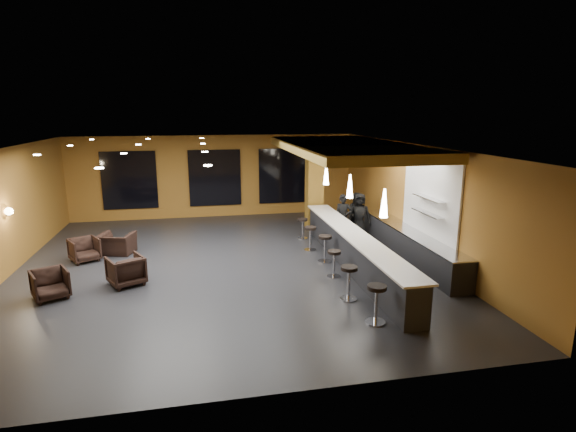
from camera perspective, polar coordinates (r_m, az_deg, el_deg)
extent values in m
cube|color=#232326|center=(13.68, -7.87, -6.37)|extent=(12.00, 13.00, 0.10)
cube|color=black|center=(12.93, -8.38, 8.84)|extent=(12.00, 13.00, 0.10)
cube|color=#915E20|center=(19.63, -9.27, 5.00)|extent=(12.00, 0.10, 3.50)
cube|color=#915E20|center=(6.94, -4.81, -10.29)|extent=(12.00, 0.10, 3.50)
cube|color=#915E20|center=(14.79, 15.98, 1.97)|extent=(0.10, 13.00, 3.50)
cube|color=olive|center=(14.69, 7.37, 8.64)|extent=(3.60, 8.00, 0.28)
cube|color=black|center=(19.72, -19.49, 4.30)|extent=(2.20, 0.06, 2.40)
cube|color=black|center=(19.53, -9.26, 4.81)|extent=(2.20, 0.06, 2.40)
cube|color=black|center=(19.87, -0.55, 5.12)|extent=(2.20, 0.06, 2.40)
cube|color=white|center=(13.84, 17.58, 2.16)|extent=(0.06, 3.20, 2.40)
cube|color=black|center=(13.27, 8.32, -4.50)|extent=(0.60, 8.00, 1.00)
cube|color=silver|center=(13.12, 8.39, -2.32)|extent=(0.78, 8.10, 0.05)
cube|color=black|center=(14.49, 15.13, -3.59)|extent=(0.70, 6.00, 0.86)
cube|color=silver|center=(14.37, 15.24, -1.85)|extent=(0.72, 6.00, 0.03)
cube|color=silver|center=(13.68, 17.35, 0.34)|extent=(0.30, 1.50, 0.03)
cube|color=silver|center=(13.59, 17.48, 2.19)|extent=(0.30, 1.50, 0.03)
cube|color=brown|center=(17.26, 3.35, 4.02)|extent=(0.60, 0.60, 3.50)
sphere|color=#FFE5B2|center=(14.60, -31.94, 0.51)|extent=(0.22, 0.22, 0.22)
cone|color=white|center=(11.00, 12.11, 1.61)|extent=(0.20, 0.20, 0.70)
cone|color=white|center=(13.29, 7.86, 3.76)|extent=(0.20, 0.20, 0.70)
cone|color=white|center=(15.65, 4.87, 5.26)|extent=(0.20, 0.20, 0.70)
imported|color=black|center=(15.95, 7.00, -0.21)|extent=(0.71, 0.60, 1.66)
imported|color=black|center=(16.84, 8.76, 0.30)|extent=(0.92, 0.82, 1.57)
imported|color=black|center=(16.28, 9.03, 0.00)|extent=(0.91, 0.69, 1.65)
imported|color=black|center=(12.56, -27.96, -7.65)|extent=(1.07, 1.08, 0.73)
imported|color=black|center=(12.70, -19.88, -6.50)|extent=(1.14, 1.15, 0.79)
imported|color=black|center=(15.10, -24.43, -3.92)|extent=(1.07, 1.08, 0.73)
imported|color=black|center=(15.49, -20.92, -3.30)|extent=(1.24, 1.15, 0.67)
cylinder|color=silver|center=(10.24, 11.03, -13.08)|extent=(0.44, 0.44, 0.03)
cylinder|color=silver|center=(10.07, 11.13, -11.09)|extent=(0.08, 0.08, 0.77)
cylinder|color=black|center=(9.91, 11.24, -8.88)|extent=(0.42, 0.42, 0.09)
cylinder|color=silver|center=(11.28, 7.65, -10.37)|extent=(0.43, 0.43, 0.03)
cylinder|color=silver|center=(11.14, 7.71, -8.56)|extent=(0.08, 0.08, 0.75)
cylinder|color=black|center=(10.99, 7.78, -6.58)|extent=(0.41, 0.41, 0.09)
cylinder|color=silver|center=(12.67, 5.82, -7.63)|extent=(0.39, 0.39, 0.03)
cylinder|color=silver|center=(12.55, 5.85, -6.17)|extent=(0.07, 0.07, 0.68)
cylinder|color=black|center=(12.43, 5.89, -4.57)|extent=(0.37, 0.37, 0.08)
cylinder|color=silver|center=(13.85, 4.68, -5.74)|extent=(0.42, 0.42, 0.03)
cylinder|color=silver|center=(13.73, 4.71, -4.28)|extent=(0.07, 0.07, 0.73)
cylinder|color=black|center=(13.62, 4.74, -2.68)|extent=(0.40, 0.40, 0.08)
cylinder|color=silver|center=(14.92, 2.82, -4.32)|extent=(0.41, 0.41, 0.03)
cylinder|color=silver|center=(14.81, 2.84, -2.98)|extent=(0.07, 0.07, 0.71)
cylinder|color=black|center=(14.71, 2.86, -1.54)|extent=(0.39, 0.39, 0.08)
cylinder|color=silver|center=(16.24, 1.86, -2.84)|extent=(0.38, 0.38, 0.03)
cylinder|color=silver|center=(16.15, 1.86, -1.70)|extent=(0.07, 0.07, 0.66)
cylinder|color=black|center=(16.06, 1.87, -0.46)|extent=(0.36, 0.36, 0.08)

